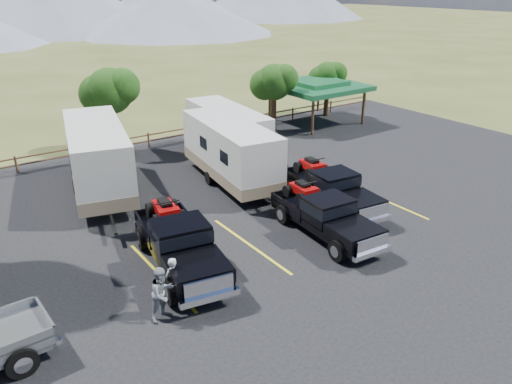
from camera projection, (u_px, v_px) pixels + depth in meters
ground at (355, 274)px, 18.55m from camera, size 320.00×320.00×0.00m
asphalt_lot at (303, 242)px, 20.80m from camera, size 44.00×34.00×0.04m
stall_lines at (288, 232)px, 21.54m from camera, size 12.12×5.50×0.01m
tree_ne_a at (274, 82)px, 34.73m from camera, size 3.11×2.92×4.76m
tree_ne_b at (327, 77)px, 38.80m from camera, size 2.77×2.59×4.27m
tree_north at (109, 91)px, 30.27m from camera, size 3.46×3.24×5.25m
rail_fence at (176, 134)px, 33.28m from camera, size 36.12×0.12×1.00m
pavilion at (317, 86)px, 37.12m from camera, size 6.20×6.20×3.22m
rig_left at (179, 242)px, 18.62m from camera, size 3.13×6.71×2.15m
rig_center at (324, 214)px, 21.00m from camera, size 2.44×6.02×1.97m
rig_right at (331, 187)px, 23.60m from camera, size 2.72×6.30×2.04m
trailer_left at (98, 158)px, 24.82m from camera, size 4.48×10.13×3.52m
trailer_center at (231, 152)px, 26.15m from camera, size 3.42×9.45×3.27m
trailer_right at (227, 132)px, 29.79m from camera, size 3.02×8.99×3.11m
person_a at (172, 280)px, 16.64m from camera, size 0.70×0.58×1.64m
person_b at (162, 293)px, 15.75m from camera, size 1.04×0.91×1.84m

